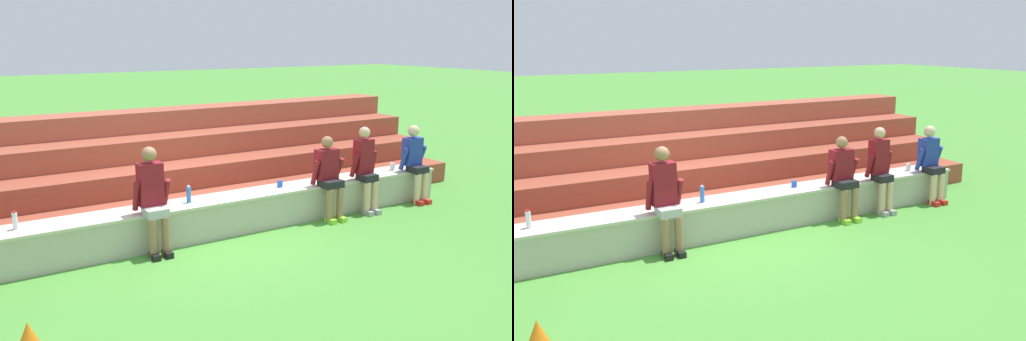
# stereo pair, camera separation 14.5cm
# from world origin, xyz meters

# --- Properties ---
(ground_plane) EXTENTS (80.00, 80.00, 0.00)m
(ground_plane) POSITION_xyz_m (0.00, 0.00, 0.00)
(ground_plane) COLOR #4C9338
(stone_seating_wall) EXTENTS (8.93, 0.58, 0.56)m
(stone_seating_wall) POSITION_xyz_m (0.00, 0.27, 0.30)
(stone_seating_wall) COLOR #B7AF9E
(stone_seating_wall) RESTS_ON ground
(brick_bleachers) EXTENTS (11.27, 2.81, 1.58)m
(brick_bleachers) POSITION_xyz_m (0.00, 2.47, 0.59)
(brick_bleachers) COLOR #9D4632
(brick_bleachers) RESTS_ON ground
(person_left_of_center) EXTENTS (0.52, 0.53, 1.49)m
(person_left_of_center) POSITION_xyz_m (-0.97, 0.01, 0.80)
(person_left_of_center) COLOR #996B4C
(person_left_of_center) RESTS_ON ground
(person_center) EXTENTS (0.56, 0.50, 1.37)m
(person_center) POSITION_xyz_m (2.02, -0.02, 0.74)
(person_center) COLOR #996B4C
(person_center) RESTS_ON ground
(person_right_of_center) EXTENTS (0.49, 0.48, 1.46)m
(person_right_of_center) POSITION_xyz_m (2.81, -0.01, 0.78)
(person_right_of_center) COLOR #DBAD89
(person_right_of_center) RESTS_ON ground
(person_far_right) EXTENTS (0.52, 0.52, 1.39)m
(person_far_right) POSITION_xyz_m (3.99, 0.01, 0.75)
(person_far_right) COLOR beige
(person_far_right) RESTS_ON ground
(water_bottle_mid_left) EXTENTS (0.06, 0.06, 0.28)m
(water_bottle_mid_left) POSITION_xyz_m (4.31, 0.33, 0.70)
(water_bottle_mid_left) COLOR silver
(water_bottle_mid_left) RESTS_ON stone_seating_wall
(water_bottle_mid_right) EXTENTS (0.07, 0.07, 0.26)m
(water_bottle_mid_right) POSITION_xyz_m (-0.33, 0.27, 0.68)
(water_bottle_mid_right) COLOR blue
(water_bottle_mid_right) RESTS_ON stone_seating_wall
(water_bottle_center_gap) EXTENTS (0.07, 0.07, 0.24)m
(water_bottle_center_gap) POSITION_xyz_m (-2.70, 0.30, 0.67)
(water_bottle_center_gap) COLOR silver
(water_bottle_center_gap) RESTS_ON stone_seating_wall
(plastic_cup_left_end) EXTENTS (0.08, 0.08, 0.13)m
(plastic_cup_left_end) POSITION_xyz_m (3.71, 0.28, 0.63)
(plastic_cup_left_end) COLOR white
(plastic_cup_left_end) RESTS_ON stone_seating_wall
(plastic_cup_right_end) EXTENTS (0.09, 0.09, 0.10)m
(plastic_cup_right_end) POSITION_xyz_m (1.30, 0.33, 0.61)
(plastic_cup_right_end) COLOR blue
(plastic_cup_right_end) RESTS_ON stone_seating_wall
(sports_cone) EXTENTS (0.23, 0.23, 0.27)m
(sports_cone) POSITION_xyz_m (-2.90, -1.71, 0.14)
(sports_cone) COLOR orange
(sports_cone) RESTS_ON ground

